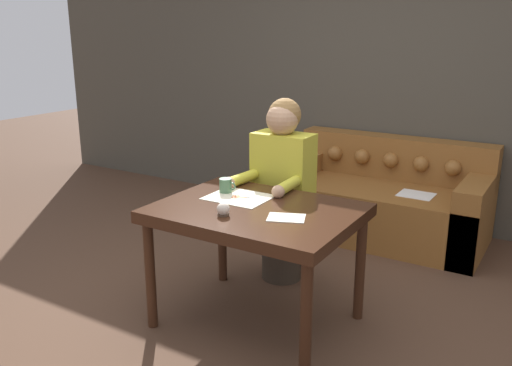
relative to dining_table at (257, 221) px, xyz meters
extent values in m
plane|color=#4C3323|center=(0.00, -0.04, -0.64)|extent=(16.00, 16.00, 0.00)
cube|color=#474238|center=(0.00, 2.22, 0.66)|extent=(8.00, 0.06, 2.60)
cube|color=#381E11|center=(0.00, 0.00, 0.05)|extent=(1.12, 0.85, 0.07)
cylinder|color=#381E11|center=(-0.50, -0.36, -0.32)|extent=(0.06, 0.06, 0.65)
cylinder|color=#381E11|center=(0.50, -0.36, -0.32)|extent=(0.06, 0.06, 0.65)
cylinder|color=#381E11|center=(-0.50, 0.36, -0.32)|extent=(0.06, 0.06, 0.65)
cylinder|color=#381E11|center=(0.50, 0.36, -0.32)|extent=(0.06, 0.06, 0.65)
cube|color=brown|center=(0.16, 1.74, -0.42)|extent=(1.68, 0.85, 0.44)
cube|color=brown|center=(0.16, 2.06, -0.02)|extent=(1.68, 0.22, 0.36)
cube|color=brown|center=(-0.58, 1.74, -0.34)|extent=(0.20, 0.85, 0.60)
cube|color=brown|center=(0.90, 1.74, -0.34)|extent=(0.20, 0.85, 0.60)
sphere|color=brown|center=(-0.35, 1.93, -0.02)|extent=(0.13, 0.13, 0.13)
sphere|color=brown|center=(-0.10, 1.93, -0.02)|extent=(0.13, 0.13, 0.13)
sphere|color=brown|center=(0.16, 1.93, -0.02)|extent=(0.13, 0.13, 0.13)
sphere|color=brown|center=(0.41, 1.93, -0.02)|extent=(0.13, 0.13, 0.13)
sphere|color=brown|center=(0.67, 1.93, -0.02)|extent=(0.13, 0.13, 0.13)
cube|color=white|center=(0.47, 1.63, -0.20)|extent=(0.27, 0.23, 0.00)
cylinder|color=#33281E|center=(-0.17, 0.61, -0.42)|extent=(0.28, 0.28, 0.44)
cube|color=gold|center=(-0.17, 0.61, 0.09)|extent=(0.40, 0.22, 0.59)
sphere|color=tan|center=(-0.17, 0.59, 0.48)|extent=(0.21, 0.21, 0.21)
sphere|color=olive|center=(-0.17, 0.62, 0.51)|extent=(0.22, 0.22, 0.22)
cylinder|color=gold|center=(-0.33, 0.36, 0.12)|extent=(0.09, 0.28, 0.07)
sphere|color=tan|center=(-0.35, 0.23, 0.12)|extent=(0.08, 0.08, 0.08)
cylinder|color=gold|center=(0.00, 0.36, 0.12)|extent=(0.09, 0.28, 0.07)
sphere|color=tan|center=(0.01, 0.23, 0.12)|extent=(0.08, 0.08, 0.08)
cube|color=beige|center=(-0.19, 0.10, 0.08)|extent=(0.37, 0.30, 0.00)
cube|color=beige|center=(0.23, -0.07, 0.08)|extent=(0.24, 0.21, 0.00)
cube|color=silver|center=(-0.09, 0.15, 0.08)|extent=(0.10, 0.07, 0.00)
cube|color=#D1511E|center=(-0.17, 0.10, 0.08)|extent=(0.07, 0.05, 0.00)
torus|color=#D1511E|center=(-0.20, 0.08, 0.08)|extent=(0.04, 0.04, 0.01)
cube|color=silver|center=(-0.08, 0.13, 0.08)|extent=(0.11, 0.03, 0.00)
cube|color=#D1511E|center=(-0.17, 0.11, 0.08)|extent=(0.07, 0.02, 0.00)
torus|color=#D1511E|center=(-0.21, 0.10, 0.08)|extent=(0.04, 0.04, 0.01)
cylinder|color=silver|center=(-0.14, 0.12, 0.08)|extent=(0.01, 0.01, 0.01)
cylinder|color=#47704C|center=(-0.31, 0.14, 0.13)|extent=(0.08, 0.08, 0.09)
torus|color=#47704C|center=(-0.26, 0.14, 0.13)|extent=(0.05, 0.01, 0.05)
cylinder|color=#4C3828|center=(-0.08, -0.21, 0.09)|extent=(0.06, 0.06, 0.01)
sphere|color=beige|center=(-0.08, -0.21, 0.12)|extent=(0.07, 0.07, 0.07)
camera|label=1|loc=(1.51, -2.48, 1.06)|focal=38.00mm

